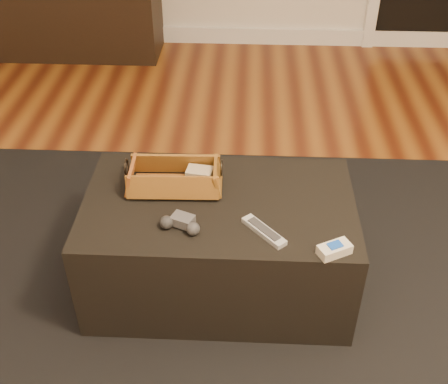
{
  "coord_description": "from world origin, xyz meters",
  "views": [
    {
      "loc": [
        -0.04,
        -1.41,
        1.7
      ],
      "look_at": [
        -0.12,
        0.18,
        0.49
      ],
      "focal_mm": 45.0,
      "sensor_mm": 36.0,
      "label": 1
    }
  ],
  "objects_px": {
    "tv_remote": "(170,185)",
    "cream_gadget": "(334,249)",
    "media_cabinet": "(55,13)",
    "wicker_basket": "(175,178)",
    "game_controller": "(181,223)",
    "silver_remote": "(264,231)",
    "ottoman": "(219,244)"
  },
  "relations": [
    {
      "from": "silver_remote",
      "to": "tv_remote",
      "type": "bearing_deg",
      "value": 146.44
    },
    {
      "from": "ottoman",
      "to": "wicker_basket",
      "type": "bearing_deg",
      "value": 155.01
    },
    {
      "from": "media_cabinet",
      "to": "game_controller",
      "type": "xyz_separation_m",
      "value": [
        1.19,
        -2.47,
        0.16
      ]
    },
    {
      "from": "media_cabinet",
      "to": "tv_remote",
      "type": "relative_size",
      "value": 7.99
    },
    {
      "from": "media_cabinet",
      "to": "game_controller",
      "type": "distance_m",
      "value": 2.74
    },
    {
      "from": "tv_remote",
      "to": "wicker_basket",
      "type": "bearing_deg",
      "value": 30.87
    },
    {
      "from": "silver_remote",
      "to": "cream_gadget",
      "type": "height_order",
      "value": "cream_gadget"
    },
    {
      "from": "wicker_basket",
      "to": "cream_gadget",
      "type": "xyz_separation_m",
      "value": [
        0.56,
        -0.34,
        -0.02
      ]
    },
    {
      "from": "wicker_basket",
      "to": "tv_remote",
      "type": "bearing_deg",
      "value": -141.53
    },
    {
      "from": "media_cabinet",
      "to": "ottoman",
      "type": "relative_size",
      "value": 1.49
    },
    {
      "from": "wicker_basket",
      "to": "silver_remote",
      "type": "relative_size",
      "value": 2.15
    },
    {
      "from": "game_controller",
      "to": "tv_remote",
      "type": "bearing_deg",
      "value": 106.58
    },
    {
      "from": "media_cabinet",
      "to": "cream_gadget",
      "type": "distance_m",
      "value": 3.08
    },
    {
      "from": "silver_remote",
      "to": "game_controller",
      "type": "bearing_deg",
      "value": 178.01
    },
    {
      "from": "ottoman",
      "to": "cream_gadget",
      "type": "relative_size",
      "value": 8.22
    },
    {
      "from": "tv_remote",
      "to": "media_cabinet",
      "type": "bearing_deg",
      "value": 108.95
    },
    {
      "from": "silver_remote",
      "to": "cream_gadget",
      "type": "relative_size",
      "value": 1.38
    },
    {
      "from": "media_cabinet",
      "to": "wicker_basket",
      "type": "distance_m",
      "value": 2.51
    },
    {
      "from": "ottoman",
      "to": "wicker_basket",
      "type": "distance_m",
      "value": 0.31
    },
    {
      "from": "wicker_basket",
      "to": "silver_remote",
      "type": "xyz_separation_m",
      "value": [
        0.33,
        -0.25,
        -0.03
      ]
    },
    {
      "from": "wicker_basket",
      "to": "cream_gadget",
      "type": "bearing_deg",
      "value": -30.84
    },
    {
      "from": "game_controller",
      "to": "silver_remote",
      "type": "height_order",
      "value": "game_controller"
    },
    {
      "from": "tv_remote",
      "to": "cream_gadget",
      "type": "height_order",
      "value": "cream_gadget"
    },
    {
      "from": "tv_remote",
      "to": "wicker_basket",
      "type": "xyz_separation_m",
      "value": [
        0.02,
        0.01,
        0.02
      ]
    },
    {
      "from": "silver_remote",
      "to": "ottoman",
      "type": "bearing_deg",
      "value": 134.32
    },
    {
      "from": "media_cabinet",
      "to": "cream_gadget",
      "type": "height_order",
      "value": "media_cabinet"
    },
    {
      "from": "ottoman",
      "to": "cream_gadget",
      "type": "height_order",
      "value": "cream_gadget"
    },
    {
      "from": "tv_remote",
      "to": "game_controller",
      "type": "xyz_separation_m",
      "value": [
        0.07,
        -0.22,
        0.0
      ]
    },
    {
      "from": "tv_remote",
      "to": "cream_gadget",
      "type": "relative_size",
      "value": 1.53
    },
    {
      "from": "wicker_basket",
      "to": "game_controller",
      "type": "distance_m",
      "value": 0.24
    },
    {
      "from": "tv_remote",
      "to": "cream_gadget",
      "type": "bearing_deg",
      "value": -36.64
    },
    {
      "from": "wicker_basket",
      "to": "cream_gadget",
      "type": "distance_m",
      "value": 0.65
    }
  ]
}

